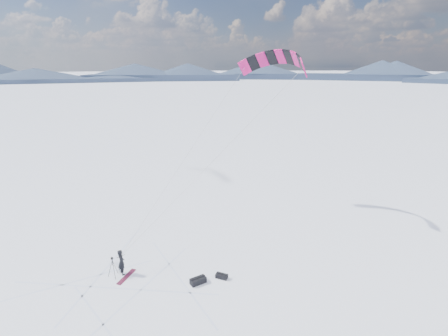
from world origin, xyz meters
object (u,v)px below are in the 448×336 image
tripod (113,264)px  gear_bag_b (222,276)px  snowkiter (123,274)px  gear_bag_a (198,281)px  snowboard (126,277)px

tripod → gear_bag_b: bearing=-66.0°
snowkiter → gear_bag_a: size_ratio=1.74×
snowboard → gear_bag_a: gear_bag_a is taller
snowboard → snowkiter: bearing=64.8°
gear_bag_a → tripod: bearing=140.9°
snowkiter → snowboard: 0.48m
tripod → gear_bag_a: (4.41, -3.25, -0.69)m
tripod → gear_bag_a: bearing=-71.7°
gear_bag_a → gear_bag_b: size_ratio=1.22×
tripod → gear_bag_a: size_ratio=1.38×
snowboard → gear_bag_a: 4.66m
tripod → snowkiter: bearing=-34.4°
tripod → gear_bag_b: 6.93m
tripod → snowboard: bearing=-69.1°
snowboard → gear_bag_a: (3.73, -2.80, 0.17)m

